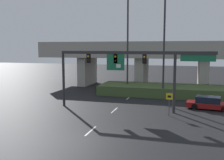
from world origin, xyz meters
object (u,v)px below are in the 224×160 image
speed_limit_sign (169,101)px  highway_light_pole_far (128,32)px  parked_sedan_near_right (209,103)px  signal_gantry (128,62)px  highway_light_pole_near (164,32)px

speed_limit_sign → highway_light_pole_far: 15.10m
highway_light_pole_far → parked_sedan_near_right: highway_light_pole_far is taller
signal_gantry → highway_light_pole_far: size_ratio=0.97×
speed_limit_sign → parked_sedan_near_right: speed_limit_sign is taller
signal_gantry → highway_light_pole_near: bearing=67.9°
highway_light_pole_near → highway_light_pole_far: highway_light_pole_far is taller
highway_light_pole_near → parked_sedan_near_right: bearing=-41.9°
speed_limit_sign → signal_gantry: bearing=163.7°
speed_limit_sign → parked_sedan_near_right: size_ratio=0.46×
signal_gantry → highway_light_pole_near: highway_light_pole_near is taller
highway_light_pole_near → highway_light_pole_far: bearing=151.7°
signal_gantry → highway_light_pole_near: size_ratio=1.00×
speed_limit_sign → highway_light_pole_near: size_ratio=0.14×
highway_light_pole_far → signal_gantry: bearing=-77.5°
signal_gantry → highway_light_pole_near: 8.72m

